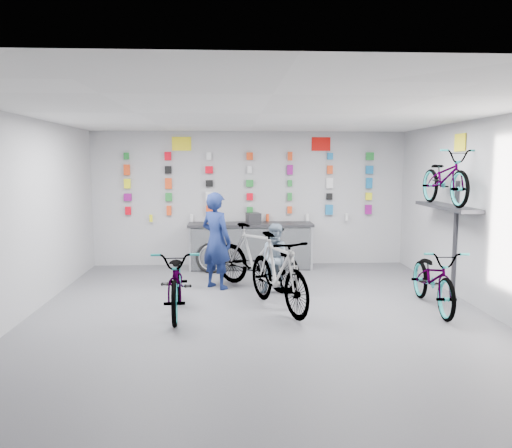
{
  "coord_description": "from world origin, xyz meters",
  "views": [
    {
      "loc": [
        -0.45,
        -7.2,
        2.31
      ],
      "look_at": [
        0.01,
        1.4,
        1.25
      ],
      "focal_mm": 35.0,
      "sensor_mm": 36.0,
      "label": 1
    }
  ],
  "objects": [
    {
      "name": "sign_side",
      "position": [
        3.48,
        1.2,
        2.65
      ],
      "size": [
        0.02,
        0.4,
        0.3
      ],
      "primitive_type": "cube",
      "color": "yellow",
      "rests_on": "wall_right"
    },
    {
      "name": "merch_wall",
      "position": [
        0.02,
        3.93,
        1.78
      ],
      "size": [
        5.57,
        0.08,
        1.55
      ],
      "color": "#EF0217",
      "rests_on": "wall_back"
    },
    {
      "name": "floor",
      "position": [
        0.0,
        0.0,
        0.0
      ],
      "size": [
        8.0,
        8.0,
        0.0
      ],
      "primitive_type": "plane",
      "color": "#525257",
      "rests_on": "ground"
    },
    {
      "name": "wall_right",
      "position": [
        3.5,
        0.0,
        1.5
      ],
      "size": [
        0.0,
        8.0,
        8.0
      ],
      "primitive_type": "plane",
      "rotation": [
        1.57,
        0.0,
        -1.57
      ],
      "color": "#AAAAAC",
      "rests_on": "floor"
    },
    {
      "name": "customer",
      "position": [
        0.38,
        1.37,
        0.63
      ],
      "size": [
        0.64,
        0.52,
        1.25
      ],
      "primitive_type": "imported",
      "rotation": [
        0.0,
        0.0,
        -0.08
      ],
      "color": "slate",
      "rests_on": "floor"
    },
    {
      "name": "bike_left",
      "position": [
        -1.26,
        0.33,
        0.52
      ],
      "size": [
        0.82,
        2.01,
        1.03
      ],
      "primitive_type": "imported",
      "rotation": [
        0.0,
        0.0,
        0.07
      ],
      "color": "gray",
      "rests_on": "floor"
    },
    {
      "name": "wall_left",
      "position": [
        -3.5,
        0.0,
        1.5
      ],
      "size": [
        0.0,
        8.0,
        8.0
      ],
      "primitive_type": "plane",
      "rotation": [
        1.57,
        0.0,
        1.57
      ],
      "color": "#AAAAAC",
      "rests_on": "floor"
    },
    {
      "name": "bike_right",
      "position": [
        2.77,
        0.35,
        0.5
      ],
      "size": [
        0.79,
        1.94,
        1.0
      ],
      "primitive_type": "imported",
      "rotation": [
        0.0,
        0.0,
        -0.07
      ],
      "color": "gray",
      "rests_on": "floor"
    },
    {
      "name": "clerk",
      "position": [
        -0.7,
        1.85,
        0.89
      ],
      "size": [
        0.77,
        0.74,
        1.78
      ],
      "primitive_type": "imported",
      "rotation": [
        0.0,
        0.0,
        2.43
      ],
      "color": "#121F4F",
      "rests_on": "floor"
    },
    {
      "name": "sign_right",
      "position": [
        1.6,
        3.98,
        2.72
      ],
      "size": [
        0.42,
        0.02,
        0.3
      ],
      "primitive_type": "cube",
      "color": "red",
      "rests_on": "wall_back"
    },
    {
      "name": "wall_back",
      "position": [
        0.0,
        4.0,
        1.5
      ],
      "size": [
        7.0,
        0.0,
        7.0
      ],
      "primitive_type": "plane",
      "rotation": [
        1.57,
        0.0,
        0.0
      ],
      "color": "#AAAAAC",
      "rests_on": "floor"
    },
    {
      "name": "bike_center",
      "position": [
        0.3,
        0.44,
        0.59
      ],
      "size": [
        1.23,
        2.05,
        1.19
      ],
      "primitive_type": "imported",
      "rotation": [
        0.0,
        0.0,
        0.37
      ],
      "color": "gray",
      "rests_on": "floor"
    },
    {
      "name": "spare_wheel",
      "position": [
        -0.84,
        3.17,
        0.32
      ],
      "size": [
        0.69,
        0.33,
        0.66
      ],
      "rotation": [
        0.0,
        0.0,
        -0.11
      ],
      "color": "black",
      "rests_on": "floor"
    },
    {
      "name": "sign_left",
      "position": [
        -1.5,
        3.98,
        2.72
      ],
      "size": [
        0.42,
        0.02,
        0.3
      ],
      "primitive_type": "cube",
      "color": "yellow",
      "rests_on": "wall_back"
    },
    {
      "name": "ceiling",
      "position": [
        0.0,
        0.0,
        3.0
      ],
      "size": [
        8.0,
        8.0,
        0.0
      ],
      "primitive_type": "plane",
      "rotation": [
        3.14,
        0.0,
        0.0
      ],
      "color": "white",
      "rests_on": "wall_back"
    },
    {
      "name": "bike_wall",
      "position": [
        3.25,
        1.2,
        2.05
      ],
      "size": [
        0.63,
        1.8,
        0.95
      ],
      "primitive_type": "imported",
      "color": "gray",
      "rests_on": "wall_bracket"
    },
    {
      "name": "bike_service",
      "position": [
        0.03,
        1.8,
        0.6
      ],
      "size": [
        1.82,
        1.78,
        1.19
      ],
      "primitive_type": "imported",
      "rotation": [
        0.0,
        0.0,
        0.8
      ],
      "color": "gray",
      "rests_on": "floor"
    },
    {
      "name": "wall_front",
      "position": [
        0.0,
        -4.0,
        1.5
      ],
      "size": [
        7.0,
        0.0,
        7.0
      ],
      "primitive_type": "plane",
      "rotation": [
        -1.57,
        0.0,
        0.0
      ],
      "color": "#AAAAAC",
      "rests_on": "floor"
    },
    {
      "name": "register",
      "position": [
        0.06,
        3.55,
        1.11
      ],
      "size": [
        0.34,
        0.35,
        0.22
      ],
      "primitive_type": "cube",
      "rotation": [
        0.0,
        0.0,
        0.22
      ],
      "color": "black",
      "rests_on": "counter"
    },
    {
      "name": "counter",
      "position": [
        0.0,
        3.54,
        0.49
      ],
      "size": [
        2.7,
        0.66,
        1.0
      ],
      "color": "black",
      "rests_on": "floor"
    },
    {
      "name": "wall_bracket",
      "position": [
        3.33,
        1.2,
        1.46
      ],
      "size": [
        0.39,
        1.9,
        2.0
      ],
      "color": "#333338",
      "rests_on": "wall_right"
    }
  ]
}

